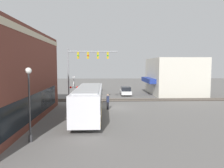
% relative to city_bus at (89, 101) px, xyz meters
% --- Properties ---
extents(ground_plane, '(120.00, 120.00, 0.00)m').
position_rel_city_bus_xyz_m(ground_plane, '(4.87, -2.80, -1.73)').
color(ground_plane, '#605E5B').
extents(shop_building, '(11.43, 9.57, 6.62)m').
position_rel_city_bus_xyz_m(shop_building, '(17.86, -14.46, 1.57)').
color(shop_building, beige).
rests_on(shop_building, ground).
extents(city_bus, '(11.79, 2.59, 3.13)m').
position_rel_city_bus_xyz_m(city_bus, '(0.00, 0.00, 0.00)').
color(city_bus, silver).
rests_on(city_bus, ground).
extents(traffic_signal_gantry, '(0.42, 7.00, 7.66)m').
position_rel_city_bus_xyz_m(traffic_signal_gantry, '(8.56, 1.31, 4.00)').
color(traffic_signal_gantry, gray).
rests_on(traffic_signal_gantry, ground).
extents(crossing_signal, '(1.41, 1.18, 3.81)m').
position_rel_city_bus_xyz_m(crossing_signal, '(7.97, 2.63, 0.56)').
color(crossing_signal, gray).
rests_on(crossing_signal, ground).
extents(streetlamp, '(0.44, 0.44, 5.21)m').
position_rel_city_bus_xyz_m(streetlamp, '(-7.12, 3.61, 1.37)').
color(streetlamp, '#38383A').
rests_on(streetlamp, ground).
extents(rail_track_near, '(2.60, 60.00, 0.15)m').
position_rel_city_bus_xyz_m(rail_track_near, '(10.87, -2.80, -1.71)').
color(rail_track_near, '#332D28').
rests_on(rail_track_near, ground).
extents(parked_car_white, '(4.35, 1.82, 1.51)m').
position_rel_city_bus_xyz_m(parked_car_white, '(16.49, -5.40, -1.04)').
color(parked_car_white, silver).
rests_on(parked_car_white, ground).
extents(parked_car_grey, '(4.41, 1.82, 1.52)m').
position_rel_city_bus_xyz_m(parked_car_grey, '(23.02, -0.00, -1.03)').
color(parked_car_grey, slate).
rests_on(parked_car_grey, ground).
extents(pedestrian_near_bus, '(0.34, 0.34, 1.87)m').
position_rel_city_bus_xyz_m(pedestrian_near_bus, '(3.88, -2.00, -0.77)').
color(pedestrian_near_bus, black).
rests_on(pedestrian_near_bus, ground).
extents(pedestrian_at_crossing, '(0.34, 0.34, 1.68)m').
position_rel_city_bus_xyz_m(pedestrian_at_crossing, '(7.21, 2.62, -0.88)').
color(pedestrian_at_crossing, black).
rests_on(pedestrian_at_crossing, ground).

